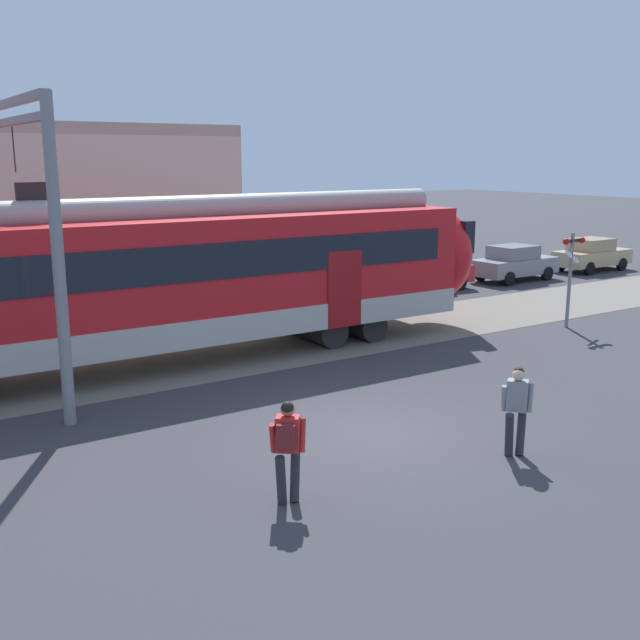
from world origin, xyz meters
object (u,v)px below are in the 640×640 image
(parked_car_tan, at_px, (592,254))
(pedestrian_red, at_px, (288,444))
(crossing_signal, at_px, (571,265))
(parked_car_grey, at_px, (514,263))
(pedestrian_grey, at_px, (517,403))
(parked_car_red, at_px, (423,271))

(parked_car_tan, bearing_deg, pedestrian_red, -151.87)
(pedestrian_red, relative_size, parked_car_tan, 0.41)
(crossing_signal, bearing_deg, parked_car_grey, 53.04)
(parked_car_tan, xyz_separation_m, crossing_signal, (-10.75, -7.32, 1.23))
(pedestrian_grey, xyz_separation_m, parked_car_red, (9.89, 14.00, -0.21))
(pedestrian_grey, relative_size, crossing_signal, 0.56)
(pedestrian_red, distance_m, parked_car_grey, 23.21)
(parked_car_grey, bearing_deg, pedestrian_red, -145.77)
(parked_car_red, xyz_separation_m, parked_car_tan, (10.13, -0.34, 0.00))
(pedestrian_grey, relative_size, parked_car_grey, 0.41)
(parked_car_red, relative_size, parked_car_tan, 1.01)
(parked_car_grey, height_order, crossing_signal, crossing_signal)
(parked_car_red, bearing_deg, parked_car_grey, -4.21)
(pedestrian_grey, height_order, parked_car_red, pedestrian_grey)
(pedestrian_red, xyz_separation_m, crossing_signal, (13.69, 5.75, 1.02))
(pedestrian_red, bearing_deg, parked_car_grey, 34.23)
(crossing_signal, bearing_deg, pedestrian_grey, -145.66)
(parked_car_grey, relative_size, crossing_signal, 1.35)
(parked_car_tan, relative_size, crossing_signal, 1.35)
(pedestrian_red, distance_m, pedestrian_grey, 4.46)
(parked_car_red, distance_m, parked_car_tan, 10.14)
(pedestrian_red, xyz_separation_m, parked_car_red, (14.31, 13.41, -0.21))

